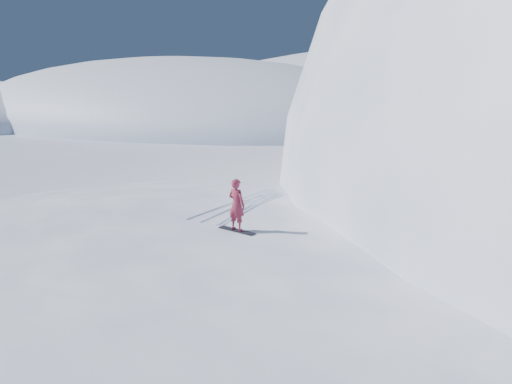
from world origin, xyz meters
TOP-DOWN VIEW (x-y plane):
  - ground at (0.00, 0.00)m, footprint 400.00×400.00m
  - near_ridge at (1.00, 3.00)m, footprint 36.00×28.00m
  - far_ridge_a at (-70.00, 60.00)m, footprint 120.00×70.00m
  - far_ridge_c at (-40.00, 110.00)m, footprint 140.00×90.00m
  - wind_bumps at (-0.56, 2.12)m, footprint 16.00×14.40m
  - snowboard at (1.48, 2.19)m, footprint 1.37×0.26m
  - snowboarder at (1.48, 2.19)m, footprint 0.61×0.41m
  - vapor_plume at (-63.70, 43.92)m, footprint 9.05×7.24m
  - board_tracks at (-0.59, 5.11)m, footprint 2.34×5.96m

SIDE VIEW (x-z plane):
  - ground at x=0.00m, z-range 0.00..0.00m
  - near_ridge at x=1.00m, z-range -2.40..2.40m
  - far_ridge_a at x=-70.00m, z-range -14.00..14.00m
  - far_ridge_c at x=-40.00m, z-range -18.00..18.00m
  - wind_bumps at x=-0.56m, z-range -0.50..0.50m
  - vapor_plume at x=-63.70m, z-range -3.17..3.17m
  - snowboard at x=1.48m, z-range 2.40..2.42m
  - board_tracks at x=-0.59m, z-range 2.40..2.44m
  - snowboarder at x=1.48m, z-range 2.42..4.10m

